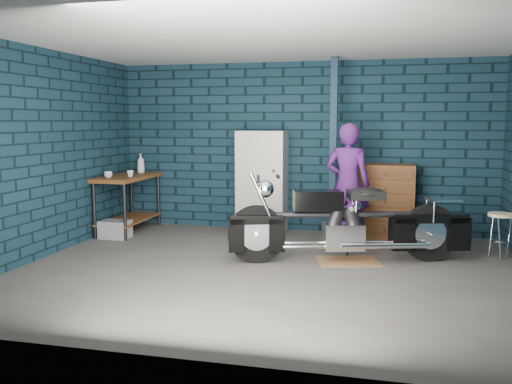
% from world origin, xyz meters
% --- Properties ---
extents(ground, '(6.00, 6.00, 0.00)m').
position_xyz_m(ground, '(0.00, 0.00, 0.00)').
color(ground, '#4C4A47').
rests_on(ground, ground).
extents(room_walls, '(6.02, 5.01, 2.71)m').
position_xyz_m(room_walls, '(0.00, 0.55, 1.90)').
color(room_walls, '#0E2630').
rests_on(room_walls, ground).
extents(support_post, '(0.10, 0.10, 2.70)m').
position_xyz_m(support_post, '(0.55, 1.95, 1.35)').
color(support_post, '#112335').
rests_on(support_post, ground).
extents(workbench, '(0.60, 1.40, 0.91)m').
position_xyz_m(workbench, '(-2.68, 1.75, 0.46)').
color(workbench, brown).
rests_on(workbench, ground).
extents(drip_mat, '(0.89, 0.76, 0.01)m').
position_xyz_m(drip_mat, '(0.88, 0.66, 0.00)').
color(drip_mat, olive).
rests_on(drip_mat, ground).
extents(motorcycle, '(2.68, 1.36, 1.14)m').
position_xyz_m(motorcycle, '(0.88, 0.66, 0.57)').
color(motorcycle, black).
rests_on(motorcycle, ground).
extents(person, '(0.69, 0.51, 1.75)m').
position_xyz_m(person, '(0.79, 1.65, 0.87)').
color(person, '#4B1B68').
rests_on(person, ground).
extents(storage_bin, '(0.43, 0.31, 0.27)m').
position_xyz_m(storage_bin, '(-2.66, 1.25, 0.14)').
color(storage_bin, gray).
rests_on(storage_bin, ground).
extents(locker, '(0.75, 0.54, 1.62)m').
position_xyz_m(locker, '(-0.59, 2.23, 0.81)').
color(locker, beige).
rests_on(locker, ground).
extents(tool_chest, '(0.84, 0.47, 1.12)m').
position_xyz_m(tool_chest, '(1.33, 2.23, 0.56)').
color(tool_chest, brown).
rests_on(tool_chest, ground).
extents(shop_stool, '(0.40, 0.40, 0.59)m').
position_xyz_m(shop_stool, '(2.78, 1.30, 0.29)').
color(shop_stool, beige).
rests_on(shop_stool, ground).
extents(cup_a, '(0.14, 0.14, 0.10)m').
position_xyz_m(cup_a, '(-2.79, 1.34, 0.96)').
color(cup_a, beige).
rests_on(cup_a, workbench).
extents(cup_b, '(0.14, 0.14, 0.10)m').
position_xyz_m(cup_b, '(-2.54, 1.57, 0.96)').
color(cup_b, beige).
rests_on(cup_b, workbench).
extents(bottle, '(0.13, 0.13, 0.32)m').
position_xyz_m(bottle, '(-2.66, 2.21, 1.07)').
color(bottle, gray).
rests_on(bottle, workbench).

